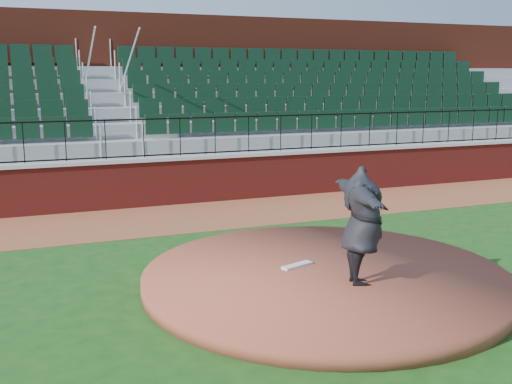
{
  "coord_description": "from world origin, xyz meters",
  "views": [
    {
      "loc": [
        -4.03,
        -8.69,
        3.42
      ],
      "look_at": [
        0.0,
        1.5,
        1.3
      ],
      "focal_mm": 42.45,
      "sensor_mm": 36.0,
      "label": 1
    }
  ],
  "objects": [
    {
      "name": "field_wall",
      "position": [
        0.0,
        7.0,
        0.6
      ],
      "size": [
        34.0,
        0.35,
        1.2
      ],
      "primitive_type": "cube",
      "color": "maroon",
      "rests_on": "ground"
    },
    {
      "name": "wall_railing",
      "position": [
        0.0,
        7.0,
        1.8
      ],
      "size": [
        34.0,
        0.05,
        1.0
      ],
      "primitive_type": null,
      "color": "black",
      "rests_on": "wall_cap"
    },
    {
      "name": "warning_track",
      "position": [
        0.0,
        5.4,
        0.01
      ],
      "size": [
        34.0,
        3.2,
        0.01
      ],
      "primitive_type": "cube",
      "color": "brown",
      "rests_on": "ground"
    },
    {
      "name": "concourse_wall",
      "position": [
        0.0,
        12.52,
        2.75
      ],
      "size": [
        34.0,
        0.5,
        5.5
      ],
      "primitive_type": "cube",
      "color": "maroon",
      "rests_on": "ground"
    },
    {
      "name": "seating_stands",
      "position": [
        0.0,
        9.72,
        2.3
      ],
      "size": [
        34.0,
        5.1,
        4.6
      ],
      "primitive_type": null,
      "color": "gray",
      "rests_on": "ground"
    },
    {
      "name": "pitching_rubber",
      "position": [
        0.21,
        0.14,
        0.27
      ],
      "size": [
        0.62,
        0.33,
        0.04
      ],
      "primitive_type": "cube",
      "rotation": [
        0.0,
        0.0,
        0.32
      ],
      "color": "silver",
      "rests_on": "pitchers_mound"
    },
    {
      "name": "pitchers_mound",
      "position": [
        0.54,
        -0.24,
        0.12
      ],
      "size": [
        6.01,
        6.01,
        0.25
      ],
      "primitive_type": "cylinder",
      "color": "brown",
      "rests_on": "ground"
    },
    {
      "name": "pitcher",
      "position": [
        0.75,
        -0.99,
        1.17
      ],
      "size": [
        1.18,
        2.35,
        1.84
      ],
      "primitive_type": "imported",
      "rotation": [
        0.0,
        0.0,
        1.31
      ],
      "color": "black",
      "rests_on": "pitchers_mound"
    },
    {
      "name": "ground",
      "position": [
        0.0,
        0.0,
        0.0
      ],
      "size": [
        90.0,
        90.0,
        0.0
      ],
      "primitive_type": "plane",
      "color": "#164213",
      "rests_on": "ground"
    },
    {
      "name": "wall_cap",
      "position": [
        0.0,
        7.0,
        1.25
      ],
      "size": [
        34.0,
        0.45,
        0.1
      ],
      "primitive_type": "cube",
      "color": "#B7B7B7",
      "rests_on": "field_wall"
    }
  ]
}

